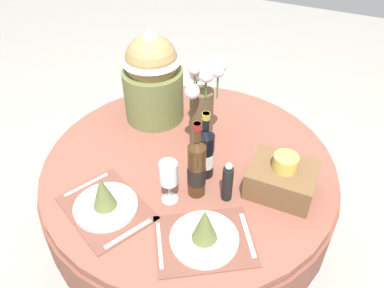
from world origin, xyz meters
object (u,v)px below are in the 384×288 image
at_px(pepper_mill, 227,182).
at_px(wine_bottle_left, 197,168).
at_px(gift_tub_back_left, 152,73).
at_px(place_setting_left, 104,200).
at_px(dining_table, 189,186).
at_px(flower_vase, 202,104).
at_px(woven_basket_side_right, 282,178).
at_px(place_setting_right, 204,232).
at_px(wine_glass_right, 169,174).
at_px(wine_bottle_centre, 205,152).

bearing_deg(pepper_mill, wine_bottle_left, -169.59).
bearing_deg(gift_tub_back_left, place_setting_left, -79.23).
height_order(dining_table, flower_vase, flower_vase).
distance_m(place_setting_left, gift_tub_back_left, 0.64).
distance_m(wine_bottle_left, woven_basket_side_right, 0.34).
xyz_separation_m(dining_table, flower_vase, (-0.01, 0.15, 0.35)).
bearing_deg(place_setting_right, wine_bottle_left, 120.36).
height_order(place_setting_left, flower_vase, flower_vase).
relative_size(flower_vase, wine_bottle_left, 1.31).
relative_size(dining_table, wine_glass_right, 6.79).
bearing_deg(wine_bottle_centre, place_setting_right, -67.40).
bearing_deg(place_setting_right, wine_bottle_centre, 112.60).
relative_size(place_setting_left, wine_glass_right, 2.25).
relative_size(wine_bottle_left, pepper_mill, 1.87).
bearing_deg(woven_basket_side_right, place_setting_right, -117.54).
distance_m(wine_bottle_left, pepper_mill, 0.13).
distance_m(place_setting_left, wine_bottle_centre, 0.43).
height_order(place_setting_left, wine_glass_right, wine_glass_right).
bearing_deg(gift_tub_back_left, flower_vase, -18.06).
bearing_deg(dining_table, place_setting_left, -116.41).
height_order(dining_table, gift_tub_back_left, gift_tub_back_left).
height_order(dining_table, wine_bottle_left, wine_bottle_left).
bearing_deg(wine_bottle_centre, wine_bottle_left, -83.73).
relative_size(place_setting_right, pepper_mill, 2.36).
bearing_deg(wine_glass_right, flower_vase, 93.76).
distance_m(place_setting_right, woven_basket_side_right, 0.39).
height_order(pepper_mill, woven_basket_side_right, pepper_mill).
height_order(place_setting_right, pepper_mill, pepper_mill).
relative_size(flower_vase, woven_basket_side_right, 1.77).
bearing_deg(flower_vase, gift_tub_back_left, 161.94).
relative_size(place_setting_left, wine_bottle_centre, 1.38).
height_order(flower_vase, pepper_mill, flower_vase).
bearing_deg(woven_basket_side_right, dining_table, 179.91).
height_order(place_setting_left, gift_tub_back_left, gift_tub_back_left).
xyz_separation_m(wine_bottle_centre, wine_glass_right, (-0.07, -0.19, 0.02)).
bearing_deg(wine_bottle_centre, place_setting_left, -129.10).
bearing_deg(place_setting_left, place_setting_right, 2.36).
distance_m(dining_table, flower_vase, 0.38).
xyz_separation_m(place_setting_right, wine_bottle_left, (-0.12, 0.20, 0.08)).
distance_m(dining_table, wine_bottle_left, 0.33).
relative_size(wine_bottle_left, woven_basket_side_right, 1.34).
bearing_deg(flower_vase, dining_table, -87.95).
bearing_deg(place_setting_left, pepper_mill, 31.05).
bearing_deg(place_setting_left, wine_glass_right, 35.38).
distance_m(wine_bottle_centre, woven_basket_side_right, 0.31).
distance_m(flower_vase, gift_tub_back_left, 0.31).
bearing_deg(wine_bottle_left, place_setting_right, -59.64).
height_order(dining_table, wine_bottle_centre, wine_bottle_centre).
distance_m(dining_table, place_setting_right, 0.45).
xyz_separation_m(dining_table, place_setting_left, (-0.18, -0.36, 0.19)).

